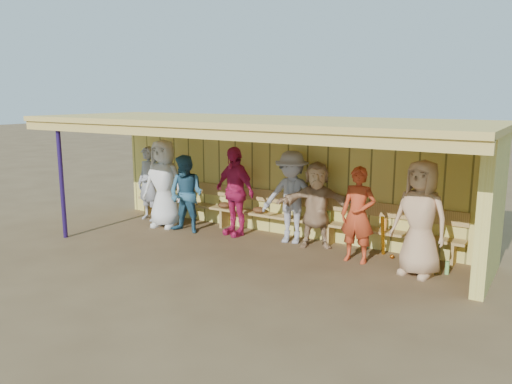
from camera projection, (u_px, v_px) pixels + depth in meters
ground at (246, 248)px, 9.69m from camera, size 90.00×90.00×0.00m
player_a at (149, 184)px, 11.75m from camera, size 0.67×0.48×1.75m
player_b at (164, 184)px, 11.10m from camera, size 1.06×0.80×1.97m
player_c at (186, 194)px, 10.66m from camera, size 0.87×0.70×1.67m
player_d at (234, 191)px, 10.46m from camera, size 1.18×0.71×1.88m
player_e at (292, 197)px, 9.90m from camera, size 1.31×0.91×1.85m
player_f at (316, 205)px, 9.62m from camera, size 1.62×1.11×1.68m
player_g at (358, 215)px, 8.74m from camera, size 0.63×0.42×1.70m
player_h at (420, 218)px, 8.06m from camera, size 1.05×0.80×1.91m
dugout_structure at (282, 159)px, 9.73m from camera, size 8.80×3.20×2.50m
bench at (275, 210)px, 10.51m from camera, size 7.60×0.34×0.93m
dugout_equipment at (236, 208)px, 10.90m from camera, size 7.44×0.62×0.80m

